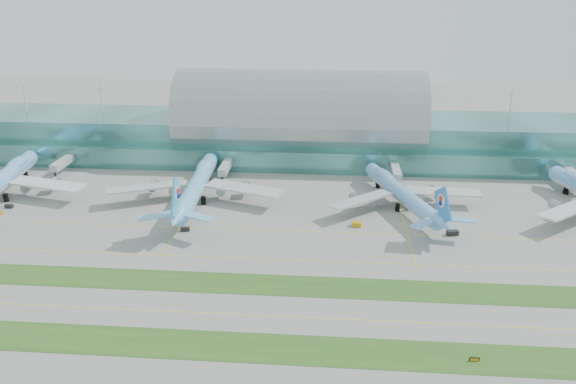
# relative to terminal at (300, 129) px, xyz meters

# --- Properties ---
(ground) EXTENTS (700.00, 700.00, 0.00)m
(ground) POSITION_rel_terminal_xyz_m (-0.01, -128.79, -14.23)
(ground) COLOR gray
(ground) RESTS_ON ground
(terminal) EXTENTS (340.00, 69.10, 36.00)m
(terminal) POSITION_rel_terminal_xyz_m (0.00, 0.00, 0.00)
(terminal) COLOR #3D7A75
(terminal) RESTS_ON ground
(grass_strip_near) EXTENTS (420.00, 12.00, 0.08)m
(grass_strip_near) POSITION_rel_terminal_xyz_m (-0.01, -156.79, -14.19)
(grass_strip_near) COLOR #2D591E
(grass_strip_near) RESTS_ON ground
(grass_strip_far) EXTENTS (420.00, 12.00, 0.08)m
(grass_strip_far) POSITION_rel_terminal_xyz_m (-0.01, -126.79, -14.19)
(grass_strip_far) COLOR #2D591E
(grass_strip_far) RESTS_ON ground
(taxiline_b) EXTENTS (420.00, 0.35, 0.01)m
(taxiline_b) POSITION_rel_terminal_xyz_m (-0.01, -142.79, -14.22)
(taxiline_b) COLOR yellow
(taxiline_b) RESTS_ON ground
(taxiline_c) EXTENTS (420.00, 0.35, 0.01)m
(taxiline_c) POSITION_rel_terminal_xyz_m (-0.01, -110.79, -14.22)
(taxiline_c) COLOR yellow
(taxiline_c) RESTS_ON ground
(taxiline_d) EXTENTS (420.00, 0.35, 0.01)m
(taxiline_d) POSITION_rel_terminal_xyz_m (-0.01, -88.79, -14.22)
(taxiline_d) COLOR yellow
(taxiline_d) RESTS_ON ground
(airliner_a) EXTENTS (71.67, 82.02, 22.61)m
(airliner_a) POSITION_rel_terminal_xyz_m (-117.94, -65.62, -7.25)
(airliner_a) COLOR #6FAAF5
(airliner_a) RESTS_ON ground
(airliner_b) EXTENTS (71.05, 80.68, 22.21)m
(airliner_b) POSITION_rel_terminal_xyz_m (-37.63, -61.93, -7.38)
(airliner_b) COLOR #71C1FA
(airliner_b) RESTS_ON ground
(airliner_c) EXTENTS (60.06, 69.83, 19.83)m
(airliner_c) POSITION_rel_terminal_xyz_m (43.11, -62.57, -8.11)
(airliner_c) COLOR #6BACED
(airliner_c) RESTS_ON ground
(gse_b) EXTENTS (3.15, 1.89, 1.47)m
(gse_b) POSITION_rel_terminal_xyz_m (-109.10, -76.37, -13.49)
(gse_b) COLOR black
(gse_b) RESTS_ON ground
(gse_c) EXTENTS (3.41, 2.00, 1.38)m
(gse_c) POSITION_rel_terminal_xyz_m (-35.23, -91.82, -13.54)
(gse_c) COLOR black
(gse_c) RESTS_ON ground
(gse_d) EXTENTS (3.64, 2.12, 1.47)m
(gse_d) POSITION_rel_terminal_xyz_m (-39.91, -80.13, -13.49)
(gse_d) COLOR black
(gse_d) RESTS_ON ground
(gse_e) EXTENTS (3.60, 2.45, 1.68)m
(gse_e) POSITION_rel_terminal_xyz_m (25.60, -83.04, -13.39)
(gse_e) COLOR #BF8E0B
(gse_e) RESTS_ON ground
(gse_f) EXTENTS (4.33, 2.76, 1.67)m
(gse_f) POSITION_rel_terminal_xyz_m (58.73, -87.70, -13.39)
(gse_f) COLOR black
(gse_f) RESTS_ON ground
(taxiway_sign_east) EXTENTS (2.42, 0.32, 1.02)m
(taxiway_sign_east) POSITION_rel_terminal_xyz_m (50.56, -157.72, -13.72)
(taxiway_sign_east) COLOR black
(taxiway_sign_east) RESTS_ON ground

